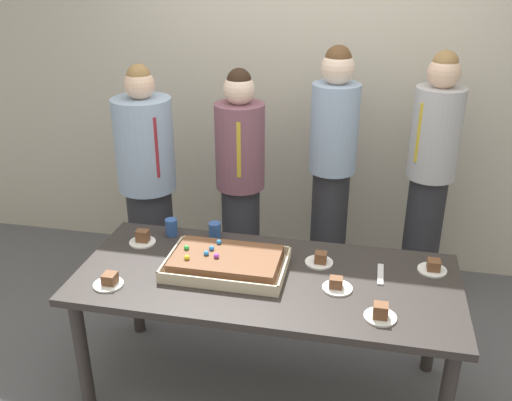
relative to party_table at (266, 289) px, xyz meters
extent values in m
plane|color=#5B5B60|center=(0.00, 0.00, -0.65)|extent=(12.00, 12.00, 0.00)
cube|color=beige|center=(0.00, 1.60, 0.85)|extent=(8.00, 0.12, 3.00)
cube|color=#2D2826|center=(0.00, 0.00, 0.06)|extent=(1.96, 0.85, 0.04)
cylinder|color=#2D2826|center=(-0.90, -0.34, -0.30)|extent=(0.07, 0.07, 0.69)
cylinder|color=#2D2826|center=(-0.90, 0.34, -0.30)|extent=(0.07, 0.07, 0.69)
cylinder|color=#2D2826|center=(0.90, 0.34, -0.30)|extent=(0.07, 0.07, 0.69)
cube|color=beige|center=(-0.22, 0.02, 0.09)|extent=(0.62, 0.40, 0.01)
cube|color=beige|center=(-0.22, -0.18, 0.12)|extent=(0.62, 0.01, 0.05)
cube|color=beige|center=(-0.22, 0.22, 0.12)|extent=(0.62, 0.01, 0.05)
cube|color=beige|center=(-0.52, 0.02, 0.12)|extent=(0.01, 0.40, 0.05)
cube|color=beige|center=(0.09, 0.02, 0.12)|extent=(0.01, 0.40, 0.05)
cube|color=brown|center=(-0.22, 0.02, 0.13)|extent=(0.55, 0.33, 0.07)
sphere|color=#2D84E0|center=(-0.32, 0.00, 0.18)|extent=(0.03, 0.03, 0.03)
sphere|color=#2D84E0|center=(-0.29, 0.13, 0.18)|extent=(0.03, 0.03, 0.03)
sphere|color=purple|center=(-0.26, -0.02, 0.18)|extent=(0.03, 0.03, 0.03)
sphere|color=green|center=(-0.44, 0.03, 0.18)|extent=(0.03, 0.03, 0.03)
sphere|color=#2D84E0|center=(-0.31, 0.06, 0.18)|extent=(0.03, 0.03, 0.03)
sphere|color=yellow|center=(-0.40, -0.06, 0.18)|extent=(0.03, 0.03, 0.03)
cylinder|color=white|center=(-0.76, 0.20, 0.09)|extent=(0.15, 0.15, 0.01)
cube|color=brown|center=(-0.76, 0.20, 0.13)|extent=(0.07, 0.05, 0.07)
cylinder|color=white|center=(0.36, -0.05, 0.09)|extent=(0.15, 0.15, 0.01)
cube|color=brown|center=(0.36, -0.05, 0.12)|extent=(0.06, 0.05, 0.05)
cylinder|color=white|center=(0.83, 0.23, 0.09)|extent=(0.15, 0.15, 0.01)
cube|color=brown|center=(0.84, 0.23, 0.12)|extent=(0.07, 0.07, 0.05)
cylinder|color=white|center=(0.57, -0.25, 0.09)|extent=(0.15, 0.15, 0.01)
cube|color=brown|center=(0.57, -0.25, 0.13)|extent=(0.07, 0.06, 0.07)
cylinder|color=white|center=(0.25, 0.18, 0.09)|extent=(0.15, 0.15, 0.01)
cube|color=brown|center=(0.26, 0.18, 0.12)|extent=(0.06, 0.06, 0.06)
cylinder|color=white|center=(-0.75, -0.25, 0.09)|extent=(0.15, 0.15, 0.01)
cube|color=brown|center=(-0.75, -0.24, 0.12)|extent=(0.07, 0.07, 0.05)
cylinder|color=#2D5199|center=(-0.63, 0.33, 0.13)|extent=(0.07, 0.07, 0.10)
cylinder|color=#2D5199|center=(-0.37, 0.34, 0.13)|extent=(0.07, 0.07, 0.10)
cube|color=silver|center=(0.57, 0.13, 0.09)|extent=(0.03, 0.20, 0.01)
cylinder|color=#28282D|center=(-0.35, 0.91, -0.24)|extent=(0.26, 0.26, 0.82)
cylinder|color=#7A4C5B|center=(-0.35, 0.91, 0.45)|extent=(0.32, 0.32, 0.56)
cube|color=gold|center=(-0.33, 0.76, 0.48)|extent=(0.04, 0.02, 0.36)
sphere|color=beige|center=(-0.35, 0.91, 0.82)|extent=(0.20, 0.20, 0.20)
sphere|color=black|center=(-0.35, 0.91, 0.87)|extent=(0.15, 0.15, 0.15)
cylinder|color=#28282D|center=(0.23, 1.10, -0.19)|extent=(0.25, 0.25, 0.91)
cylinder|color=#93ADCC|center=(0.23, 1.10, 0.55)|extent=(0.31, 0.31, 0.58)
sphere|color=beige|center=(0.23, 1.10, 0.94)|extent=(0.21, 0.21, 0.21)
sphere|color=brown|center=(0.23, 1.10, 1.00)|extent=(0.17, 0.17, 0.17)
cylinder|color=#28282D|center=(0.86, 1.13, -0.20)|extent=(0.25, 0.25, 0.91)
cylinder|color=#B2B2B7|center=(0.86, 1.13, 0.55)|extent=(0.31, 0.31, 0.59)
cube|color=gold|center=(0.76, 1.02, 0.58)|extent=(0.04, 0.02, 0.37)
sphere|color=beige|center=(0.86, 1.13, 0.93)|extent=(0.20, 0.20, 0.20)
sphere|color=olive|center=(0.86, 1.13, 0.99)|extent=(0.16, 0.16, 0.16)
cylinder|color=#28282D|center=(-0.96, 0.80, -0.25)|extent=(0.30, 0.30, 0.81)
cylinder|color=#93ADCC|center=(-0.96, 0.80, 0.46)|extent=(0.38, 0.38, 0.61)
cube|color=maroon|center=(-0.84, 0.67, 0.49)|extent=(0.04, 0.02, 0.39)
sphere|color=beige|center=(-0.96, 0.80, 0.85)|extent=(0.19, 0.19, 0.19)
sphere|color=olive|center=(-0.96, 0.80, 0.90)|extent=(0.15, 0.15, 0.15)
camera|label=1|loc=(0.46, -2.43, 1.62)|focal=39.57mm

